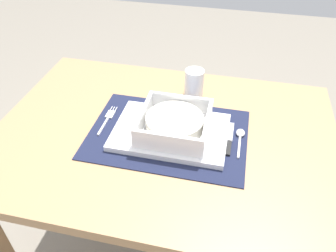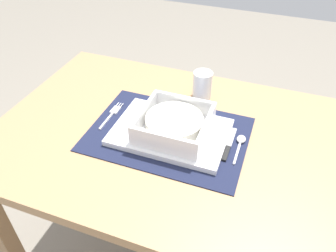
{
  "view_description": "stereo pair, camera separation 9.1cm",
  "coord_description": "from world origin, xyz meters",
  "px_view_note": "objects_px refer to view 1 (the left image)",
  "views": [
    {
      "loc": [
        0.17,
        -0.69,
        1.34
      ],
      "look_at": [
        0.01,
        -0.01,
        0.76
      ],
      "focal_mm": 35.75,
      "sensor_mm": 36.0,
      "label": 1
    },
    {
      "loc": [
        0.26,
        -0.67,
        1.34
      ],
      "look_at": [
        0.01,
        -0.01,
        0.76
      ],
      "focal_mm": 35.75,
      "sensor_mm": 36.0,
      "label": 2
    }
  ],
  "objects_px": {
    "fork": "(108,118)",
    "drinking_glass": "(194,84)",
    "porridge_bowl": "(175,124)",
    "dining_table": "(164,160)",
    "spoon": "(240,136)",
    "butter_knife": "(230,140)",
    "bread_knife": "(220,141)"
  },
  "relations": [
    {
      "from": "porridge_bowl",
      "to": "drinking_glass",
      "type": "bearing_deg",
      "value": 85.26
    },
    {
      "from": "fork",
      "to": "drinking_glass",
      "type": "bearing_deg",
      "value": 38.59
    },
    {
      "from": "dining_table",
      "to": "spoon",
      "type": "distance_m",
      "value": 0.24
    },
    {
      "from": "bread_knife",
      "to": "spoon",
      "type": "bearing_deg",
      "value": 27.66
    },
    {
      "from": "spoon",
      "to": "butter_knife",
      "type": "distance_m",
      "value": 0.04
    },
    {
      "from": "spoon",
      "to": "bread_knife",
      "type": "distance_m",
      "value": 0.06
    },
    {
      "from": "fork",
      "to": "drinking_glass",
      "type": "xyz_separation_m",
      "value": [
        0.22,
        0.19,
        0.03
      ]
    },
    {
      "from": "butter_knife",
      "to": "spoon",
      "type": "bearing_deg",
      "value": 38.86
    },
    {
      "from": "fork",
      "to": "butter_knife",
      "type": "bearing_deg",
      "value": -4.68
    },
    {
      "from": "spoon",
      "to": "butter_knife",
      "type": "relative_size",
      "value": 0.84
    },
    {
      "from": "drinking_glass",
      "to": "porridge_bowl",
      "type": "bearing_deg",
      "value": -94.74
    },
    {
      "from": "fork",
      "to": "bread_knife",
      "type": "bearing_deg",
      "value": -6.08
    },
    {
      "from": "fork",
      "to": "bread_knife",
      "type": "relative_size",
      "value": 1.03
    },
    {
      "from": "spoon",
      "to": "drinking_glass",
      "type": "relative_size",
      "value": 1.3
    },
    {
      "from": "dining_table",
      "to": "spoon",
      "type": "relative_size",
      "value": 8.45
    },
    {
      "from": "fork",
      "to": "butter_knife",
      "type": "distance_m",
      "value": 0.36
    },
    {
      "from": "dining_table",
      "to": "drinking_glass",
      "type": "relative_size",
      "value": 11.0
    },
    {
      "from": "dining_table",
      "to": "fork",
      "type": "relative_size",
      "value": 7.1
    },
    {
      "from": "porridge_bowl",
      "to": "fork",
      "type": "distance_m",
      "value": 0.21
    },
    {
      "from": "porridge_bowl",
      "to": "bread_knife",
      "type": "bearing_deg",
      "value": 0.65
    },
    {
      "from": "dining_table",
      "to": "porridge_bowl",
      "type": "height_order",
      "value": "porridge_bowl"
    },
    {
      "from": "dining_table",
      "to": "drinking_glass",
      "type": "height_order",
      "value": "drinking_glass"
    },
    {
      "from": "dining_table",
      "to": "bread_knife",
      "type": "height_order",
      "value": "bread_knife"
    },
    {
      "from": "spoon",
      "to": "butter_knife",
      "type": "height_order",
      "value": "spoon"
    },
    {
      "from": "fork",
      "to": "spoon",
      "type": "relative_size",
      "value": 1.19
    },
    {
      "from": "spoon",
      "to": "porridge_bowl",
      "type": "bearing_deg",
      "value": -169.82
    },
    {
      "from": "porridge_bowl",
      "to": "spoon",
      "type": "relative_size",
      "value": 1.62
    },
    {
      "from": "bread_knife",
      "to": "drinking_glass",
      "type": "distance_m",
      "value": 0.24
    },
    {
      "from": "butter_knife",
      "to": "fork",
      "type": "bearing_deg",
      "value": 173.93
    },
    {
      "from": "spoon",
      "to": "drinking_glass",
      "type": "distance_m",
      "value": 0.25
    },
    {
      "from": "spoon",
      "to": "bread_knife",
      "type": "height_order",
      "value": "spoon"
    },
    {
      "from": "fork",
      "to": "spoon",
      "type": "distance_m",
      "value": 0.38
    }
  ]
}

